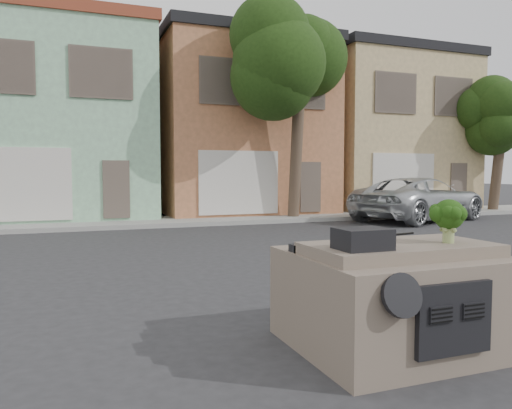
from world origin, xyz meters
TOP-DOWN VIEW (x-y plane):
  - ground_plane at (0.00, 0.00)m, footprint 120.00×120.00m
  - sidewalk at (0.00, 10.50)m, footprint 40.00×3.00m
  - townhouse_mint at (-3.50, 14.50)m, footprint 7.20×8.20m
  - townhouse_tan at (4.00, 14.50)m, footprint 7.20×8.20m
  - townhouse_beige at (11.50, 14.50)m, footprint 7.20×8.20m
  - silver_pickup at (9.39, 8.09)m, footprint 6.45×4.45m
  - tree_near at (5.00, 9.80)m, footprint 4.40×4.00m
  - tree_far at (15.00, 9.80)m, footprint 3.20×3.00m
  - car_dashboard at (0.00, -3.00)m, footprint 2.00×1.80m
  - instrument_hump at (-0.58, -3.35)m, footprint 0.48×0.38m
  - wiper_arm at (0.28, -2.62)m, footprint 0.69×0.15m
  - broccoli at (0.49, -3.29)m, footprint 0.48×0.48m

SIDE VIEW (x-z plane):
  - ground_plane at x=0.00m, z-range 0.00..0.00m
  - silver_pickup at x=9.39m, z-range -0.82..0.82m
  - sidewalk at x=0.00m, z-range 0.00..0.15m
  - car_dashboard at x=0.00m, z-range 0.00..1.12m
  - wiper_arm at x=0.28m, z-range 1.12..1.14m
  - instrument_hump at x=-0.58m, z-range 1.12..1.32m
  - broccoli at x=0.49m, z-range 1.12..1.58m
  - tree_far at x=15.00m, z-range 0.00..6.00m
  - townhouse_mint at x=-3.50m, z-range 0.00..7.55m
  - townhouse_tan at x=4.00m, z-range 0.00..7.55m
  - townhouse_beige at x=11.50m, z-range 0.00..7.55m
  - tree_near at x=5.00m, z-range 0.00..8.50m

